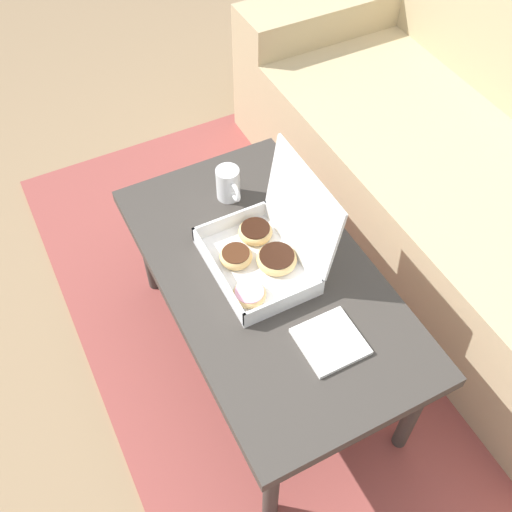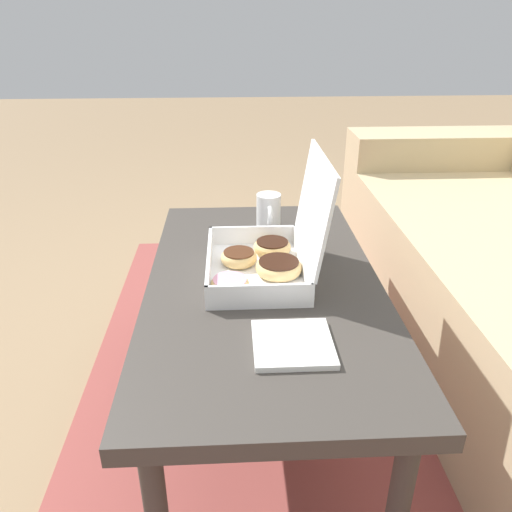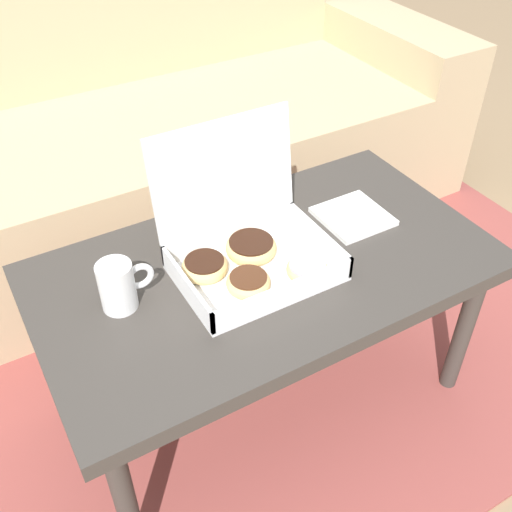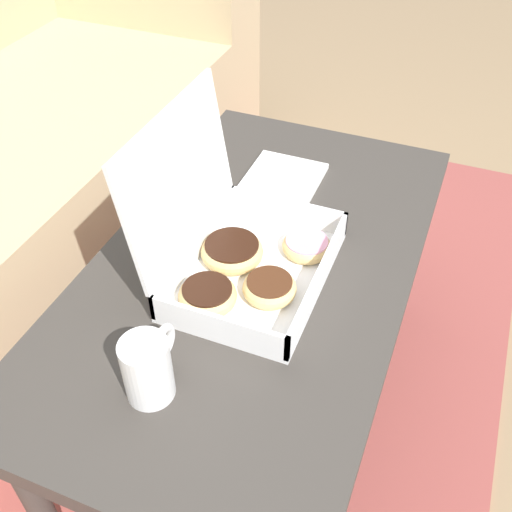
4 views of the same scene
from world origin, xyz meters
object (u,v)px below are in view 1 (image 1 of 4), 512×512
Objects in this scene: couch at (502,207)px; coffee_mug at (229,184)px; coffee_table at (267,284)px; pastry_box at (265,250)px.

couch is 20.19× the size of coffee_mug.
couch is at bearing 70.02° from coffee_mug.
pastry_box reaches higher than coffee_table.
coffee_table is 0.34m from coffee_mug.
pastry_box is at bearing -4.48° from coffee_mug.
coffee_table is at bearing -16.60° from pastry_box.
couch is 2.29× the size of coffee_table.
coffee_table is at bearing -90.00° from couch.
coffee_table is (0.00, -0.93, 0.12)m from couch.
coffee_mug is (-0.28, 0.02, 0.00)m from pastry_box.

